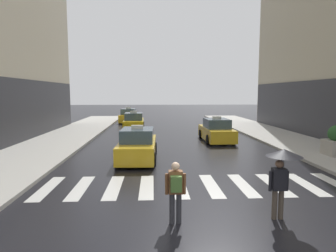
{
  "coord_description": "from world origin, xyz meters",
  "views": [
    {
      "loc": [
        -1.55,
        -7.45,
        3.42
      ],
      "look_at": [
        -0.76,
        8.0,
        1.68
      ],
      "focal_mm": 31.16,
      "sensor_mm": 36.0,
      "label": 1
    }
  ],
  "objects_px": {
    "taxi_fourth": "(129,116)",
    "pedestrian_with_backpack": "(176,188)",
    "taxi_lead": "(138,146)",
    "taxi_second": "(216,131)",
    "planter_near_corner": "(336,142)",
    "taxi_third": "(134,122)",
    "pedestrian_with_umbrella": "(282,165)"
  },
  "relations": [
    {
      "from": "taxi_second",
      "to": "pedestrian_with_backpack",
      "type": "height_order",
      "value": "taxi_second"
    },
    {
      "from": "pedestrian_with_backpack",
      "to": "planter_near_corner",
      "type": "height_order",
      "value": "planter_near_corner"
    },
    {
      "from": "taxi_second",
      "to": "taxi_fourth",
      "type": "height_order",
      "value": "same"
    },
    {
      "from": "taxi_third",
      "to": "planter_near_corner",
      "type": "bearing_deg",
      "value": -47.24
    },
    {
      "from": "taxi_fourth",
      "to": "pedestrian_with_backpack",
      "type": "xyz_separation_m",
      "value": [
        3.46,
        -27.12,
        0.25
      ]
    },
    {
      "from": "taxi_second",
      "to": "planter_near_corner",
      "type": "relative_size",
      "value": 2.86
    },
    {
      "from": "taxi_third",
      "to": "planter_near_corner",
      "type": "distance_m",
      "value": 16.97
    },
    {
      "from": "pedestrian_with_backpack",
      "to": "planter_near_corner",
      "type": "relative_size",
      "value": 1.03
    },
    {
      "from": "pedestrian_with_umbrella",
      "to": "pedestrian_with_backpack",
      "type": "distance_m",
      "value": 2.94
    },
    {
      "from": "taxi_third",
      "to": "taxi_second",
      "type": "bearing_deg",
      "value": -46.86
    },
    {
      "from": "taxi_fourth",
      "to": "taxi_second",
      "type": "bearing_deg",
      "value": -62.06
    },
    {
      "from": "taxi_lead",
      "to": "pedestrian_with_backpack",
      "type": "distance_m",
      "value": 7.72
    },
    {
      "from": "pedestrian_with_umbrella",
      "to": "planter_near_corner",
      "type": "bearing_deg",
      "value": 49.4
    },
    {
      "from": "taxi_second",
      "to": "taxi_fourth",
      "type": "xyz_separation_m",
      "value": [
        -7.41,
        13.96,
        0.0
      ]
    },
    {
      "from": "taxi_second",
      "to": "planter_near_corner",
      "type": "height_order",
      "value": "taxi_second"
    },
    {
      "from": "taxi_lead",
      "to": "taxi_fourth",
      "type": "height_order",
      "value": "same"
    },
    {
      "from": "pedestrian_with_umbrella",
      "to": "pedestrian_with_backpack",
      "type": "relative_size",
      "value": 1.18
    },
    {
      "from": "pedestrian_with_umbrella",
      "to": "taxi_lead",
      "type": "bearing_deg",
      "value": 119.87
    },
    {
      "from": "taxi_second",
      "to": "taxi_fourth",
      "type": "bearing_deg",
      "value": 117.94
    },
    {
      "from": "taxi_lead",
      "to": "taxi_third",
      "type": "height_order",
      "value": "same"
    },
    {
      "from": "taxi_lead",
      "to": "taxi_third",
      "type": "bearing_deg",
      "value": 94.65
    },
    {
      "from": "planter_near_corner",
      "to": "taxi_fourth",
      "type": "bearing_deg",
      "value": 122.64
    },
    {
      "from": "taxi_second",
      "to": "pedestrian_with_umbrella",
      "type": "distance_m",
      "value": 13.07
    },
    {
      "from": "taxi_lead",
      "to": "pedestrian_with_umbrella",
      "type": "relative_size",
      "value": 2.36
    },
    {
      "from": "taxi_lead",
      "to": "pedestrian_with_umbrella",
      "type": "distance_m",
      "value": 8.6
    },
    {
      "from": "taxi_second",
      "to": "pedestrian_with_backpack",
      "type": "distance_m",
      "value": 13.74
    },
    {
      "from": "taxi_fourth",
      "to": "pedestrian_with_backpack",
      "type": "bearing_deg",
      "value": -82.72
    },
    {
      "from": "taxi_fourth",
      "to": "pedestrian_with_umbrella",
      "type": "bearing_deg",
      "value": -76.75
    },
    {
      "from": "taxi_lead",
      "to": "taxi_second",
      "type": "bearing_deg",
      "value": 46.28
    },
    {
      "from": "pedestrian_with_backpack",
      "to": "taxi_lead",
      "type": "bearing_deg",
      "value": 100.33
    },
    {
      "from": "taxi_fourth",
      "to": "pedestrian_with_backpack",
      "type": "distance_m",
      "value": 27.34
    },
    {
      "from": "taxi_lead",
      "to": "planter_near_corner",
      "type": "xyz_separation_m",
      "value": [
        10.52,
        -0.14,
        0.15
      ]
    }
  ]
}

